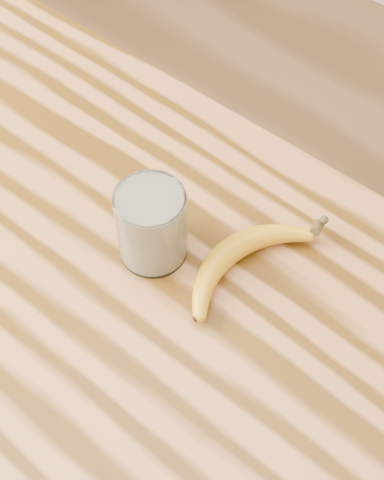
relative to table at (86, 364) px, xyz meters
The scene contains 3 objects.
table is the anchor object (origin of this frame).
smoothie_glass 0.23m from the table, 85.38° to the left, with size 0.09×0.09×0.11m.
banana 0.26m from the table, 64.13° to the left, with size 0.10×0.27×0.03m, color orange, non-canonical shape.
Camera 1 is at (0.35, -0.20, 1.61)m, focal length 50.00 mm.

